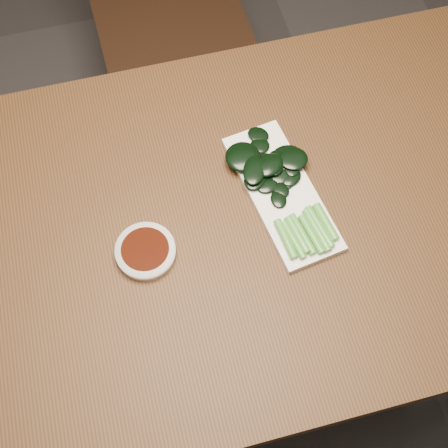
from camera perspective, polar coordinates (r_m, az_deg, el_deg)
ground at (r=1.87m, az=-0.55°, el=-10.19°), size 6.00×6.00×0.00m
table at (r=1.23m, az=-0.82°, el=-1.33°), size 1.40×0.80×0.75m
sauce_bowl at (r=1.14m, az=-7.18°, el=-2.50°), size 0.11×0.11×0.02m
serving_plate at (r=1.19m, az=5.31°, el=2.84°), size 0.16×0.32×0.01m
gai_lan at (r=1.19m, az=5.00°, el=3.86°), size 0.17×0.31×0.02m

